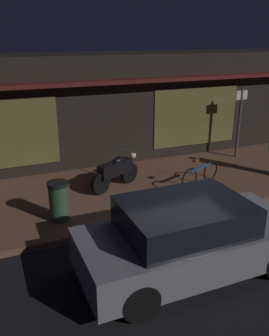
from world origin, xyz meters
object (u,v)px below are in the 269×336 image
Objects in this scene: sign_post at (239,119)px; parked_car_near at (189,237)px; motorcycle at (116,171)px; trash_bin at (59,201)px; bicycle_parked at (200,174)px.

sign_post is 6.85m from parked_car_near.
parked_car_near is (-4.78, -4.84, -0.81)m from sign_post.
motorcycle is at bearing 90.01° from parked_car_near.
bicycle_parked is at bearing 6.66° from trash_bin.
motorcycle is 1.71× the size of trash_bin.
trash_bin is at bearing -173.34° from bicycle_parked.
bicycle_parked is 0.65× the size of sign_post.
trash_bin reaches higher than bicycle_parked.
parked_car_near is (-2.21, -3.09, 0.20)m from bicycle_parked.
motorcycle is 3.89m from parked_car_near.
trash_bin is at bearing -145.27° from motorcycle.
motorcycle is at bearing -168.71° from sign_post.
sign_post is at bearing 11.29° from motorcycle.
motorcycle is at bearing 34.73° from trash_bin.
motorcycle is at bearing 160.13° from bicycle_parked.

